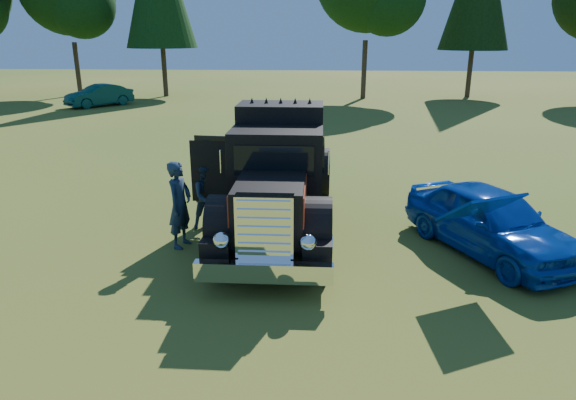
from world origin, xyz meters
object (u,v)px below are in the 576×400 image
(diamond_t_truck, at_px, (278,182))
(distant_teal_car, at_px, (99,95))
(spectator_far, at_px, (207,196))
(spectator_near, at_px, (180,205))
(hotrod_coupe, at_px, (490,221))

(diamond_t_truck, xyz_separation_m, distant_teal_car, (-13.62, 21.86, -0.57))
(spectator_far, bearing_deg, spectator_near, -140.12)
(diamond_t_truck, xyz_separation_m, hotrod_coupe, (4.70, -0.90, -0.54))
(hotrod_coupe, distance_m, spectator_far, 6.57)
(diamond_t_truck, distance_m, spectator_near, 2.34)
(spectator_near, xyz_separation_m, distant_teal_car, (-11.51, 22.83, -0.28))
(diamond_t_truck, relative_size, spectator_far, 4.47)
(spectator_near, xyz_separation_m, spectator_far, (0.35, 1.24, -0.18))
(diamond_t_truck, height_order, distant_teal_car, diamond_t_truck)
(spectator_near, bearing_deg, hotrod_coupe, -74.73)
(diamond_t_truck, height_order, spectator_far, diamond_t_truck)
(diamond_t_truck, bearing_deg, hotrod_coupe, -10.80)
(hotrod_coupe, bearing_deg, diamond_t_truck, 169.20)
(hotrod_coupe, xyz_separation_m, spectator_near, (-6.81, -0.07, 0.24))
(spectator_near, relative_size, distant_teal_car, 0.46)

